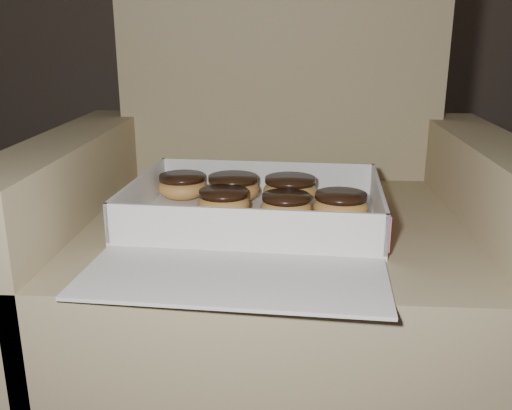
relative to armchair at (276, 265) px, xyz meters
name	(u,v)px	position (x,y,z in m)	size (l,w,h in m)	color
armchair	(276,265)	(0.00, 0.00, 0.00)	(0.85, 0.71, 0.88)	#9C8E64
bakery_box	(255,221)	(-0.03, -0.13, 0.13)	(0.44, 0.50, 0.07)	silver
donut_a	(224,202)	(-0.09, -0.08, 0.15)	(0.09, 0.09, 0.04)	#E2A54F
donut_b	(290,189)	(0.02, -0.01, 0.15)	(0.10, 0.10, 0.05)	#E2A54F
donut_c	(233,188)	(-0.08, 0.00, 0.15)	(0.10, 0.10, 0.05)	#E2A54F
donut_d	(341,205)	(0.11, -0.09, 0.15)	(0.09, 0.09, 0.05)	#E2A54F
donut_e	(182,186)	(-0.17, 0.01, 0.15)	(0.09, 0.09, 0.05)	#E2A54F
donut_f	(286,206)	(0.02, -0.10, 0.15)	(0.09, 0.09, 0.04)	#E2A54F
crumb_a	(228,229)	(-0.07, -0.16, 0.13)	(0.01, 0.01, 0.00)	black
crumb_b	(290,237)	(0.03, -0.19, 0.13)	(0.01, 0.01, 0.00)	black
crumb_c	(160,217)	(-0.19, -0.11, 0.13)	(0.01, 0.01, 0.00)	black
crumb_d	(323,224)	(0.08, -0.12, 0.13)	(0.01, 0.01, 0.00)	black
crumb_e	(323,228)	(0.08, -0.14, 0.13)	(0.01, 0.01, 0.00)	black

